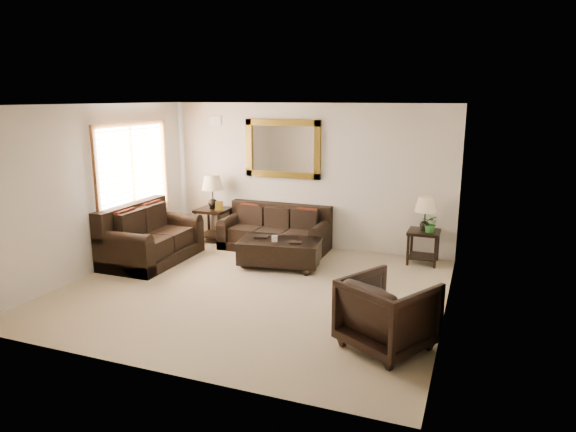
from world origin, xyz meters
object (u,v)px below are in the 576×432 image
at_px(end_table_right, 425,220).
at_px(coffee_table, 280,250).
at_px(sofa, 276,233).
at_px(end_table_left, 213,198).
at_px(armchair, 388,310).
at_px(loveseat, 149,240).

bearing_deg(end_table_right, coffee_table, -154.46).
height_order(sofa, end_table_right, end_table_right).
bearing_deg(coffee_table, end_table_left, 141.26).
relative_size(end_table_left, end_table_right, 1.14).
xyz_separation_m(coffee_table, armchair, (2.21, -2.24, 0.17)).
bearing_deg(end_table_right, loveseat, -160.86).
distance_m(end_table_right, armchair, 3.32).
height_order(end_table_right, armchair, end_table_right).
xyz_separation_m(loveseat, armchair, (4.47, -1.75, 0.09)).
height_order(end_table_left, end_table_right, end_table_left).
bearing_deg(sofa, end_table_right, 2.01).
height_order(loveseat, armchair, loveseat).
bearing_deg(end_table_left, armchair, -39.06).
bearing_deg(sofa, end_table_left, 177.58).
bearing_deg(coffee_table, end_table_right, 16.26).
relative_size(end_table_right, coffee_table, 0.80).
relative_size(loveseat, end_table_left, 1.34).
xyz_separation_m(end_table_left, coffee_table, (1.82, -1.03, -0.58)).
bearing_deg(loveseat, end_table_left, -16.04).
relative_size(loveseat, coffee_table, 1.21).
height_order(end_table_left, armchair, end_table_left).
distance_m(loveseat, armchair, 4.80).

